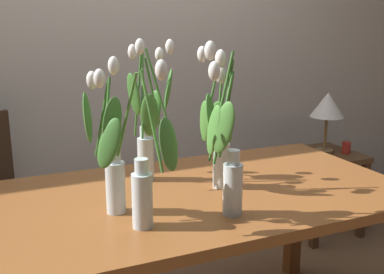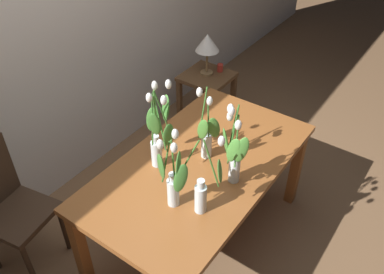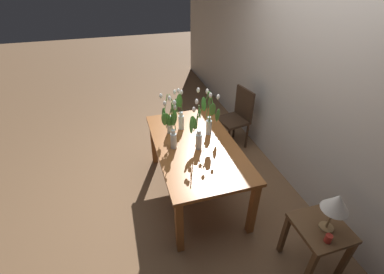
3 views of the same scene
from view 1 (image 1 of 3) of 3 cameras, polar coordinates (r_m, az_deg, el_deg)
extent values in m
cube|color=beige|center=(2.94, -9.61, 13.12)|extent=(9.00, 0.10, 2.70)
cube|color=brown|center=(1.84, 1.43, -7.19)|extent=(1.60, 0.90, 0.04)
cube|color=brown|center=(2.20, -21.84, -15.17)|extent=(0.07, 0.07, 0.70)
cube|color=brown|center=(2.64, 12.52, -9.39)|extent=(0.07, 0.07, 0.70)
cylinder|color=silver|center=(1.93, -5.75, -2.74)|extent=(0.07, 0.07, 0.18)
cylinder|color=silver|center=(1.90, -5.84, 0.58)|extent=(0.04, 0.04, 0.05)
cylinder|color=silver|center=(1.94, -5.73, -3.58)|extent=(0.06, 0.06, 0.11)
cylinder|color=#3D752D|center=(1.85, -6.70, 5.29)|extent=(0.05, 0.02, 0.33)
ellipsoid|color=white|center=(1.82, -7.39, 10.39)|extent=(0.04, 0.04, 0.06)
ellipsoid|color=#427F33|center=(1.81, -7.20, 5.26)|extent=(0.07, 0.08, 0.17)
cylinder|color=#3D752D|center=(1.92, -4.87, 5.36)|extent=(0.09, 0.06, 0.30)
ellipsoid|color=white|center=(1.94, -4.07, 10.15)|extent=(0.04, 0.04, 0.06)
ellipsoid|color=#427F33|center=(1.98, -4.74, 3.37)|extent=(0.08, 0.08, 0.18)
cylinder|color=#3D752D|center=(1.80, -6.14, 5.45)|extent=(0.05, 0.12, 0.34)
ellipsoid|color=white|center=(1.72, -6.47, 11.04)|extent=(0.04, 0.04, 0.06)
ellipsoid|color=#427F33|center=(1.77, -5.27, 2.70)|extent=(0.07, 0.06, 0.17)
cylinder|color=#3D752D|center=(1.87, -4.19, 5.71)|extent=(0.10, 0.04, 0.34)
ellipsoid|color=white|center=(1.85, -2.76, 11.11)|extent=(0.04, 0.04, 0.06)
ellipsoid|color=#427F33|center=(1.90, -2.95, 5.95)|extent=(0.07, 0.07, 0.17)
cylinder|color=silver|center=(1.49, -6.17, -7.86)|extent=(0.07, 0.07, 0.18)
cylinder|color=silver|center=(1.45, -6.29, -3.64)|extent=(0.04, 0.04, 0.05)
cylinder|color=silver|center=(1.50, -6.14, -8.92)|extent=(0.06, 0.06, 0.11)
cylinder|color=#478433|center=(1.38, -4.99, 1.91)|extent=(0.04, 0.09, 0.30)
ellipsoid|color=white|center=(1.32, -3.83, 8.28)|extent=(0.04, 0.04, 0.06)
ellipsoid|color=#427F33|center=(1.38, -2.91, -0.93)|extent=(0.10, 0.06, 0.18)
cylinder|color=#478433|center=(1.47, -8.10, 2.56)|extent=(0.05, 0.12, 0.29)
ellipsoid|color=white|center=(1.51, -9.69, 8.70)|extent=(0.04, 0.04, 0.06)
ellipsoid|color=#427F33|center=(1.50, -9.86, 1.74)|extent=(0.10, 0.05, 0.18)
cylinder|color=silver|center=(1.62, -9.44, -6.20)|extent=(0.07, 0.07, 0.18)
cylinder|color=silver|center=(1.58, -9.60, -2.29)|extent=(0.04, 0.04, 0.05)
cylinder|color=silver|center=(1.63, -9.40, -7.19)|extent=(0.06, 0.06, 0.11)
cylinder|color=#3D752D|center=(1.52, -10.53, 2.11)|extent=(0.05, 0.06, 0.27)
ellipsoid|color=white|center=(1.46, -11.40, 7.12)|extent=(0.04, 0.04, 0.06)
ellipsoid|color=#427F33|center=(1.48, -10.20, -0.79)|extent=(0.11, 0.07, 0.18)
cylinder|color=#3D752D|center=(1.56, -11.08, 2.15)|extent=(0.06, 0.03, 0.26)
ellipsoid|color=white|center=(1.54, -12.28, 6.89)|extent=(0.04, 0.04, 0.06)
ellipsoid|color=#427F33|center=(1.54, -12.80, 2.34)|extent=(0.06, 0.08, 0.17)
cylinder|color=silver|center=(1.59, 5.06, -6.50)|extent=(0.07, 0.07, 0.18)
cylinder|color=silver|center=(1.55, 5.15, -2.51)|extent=(0.04, 0.04, 0.05)
cylinder|color=silver|center=(1.60, 5.04, -7.51)|extent=(0.06, 0.06, 0.11)
cylinder|color=#3D752D|center=(1.48, 3.62, 3.72)|extent=(0.09, 0.01, 0.35)
ellipsoid|color=white|center=(1.44, 2.26, 10.64)|extent=(0.04, 0.04, 0.06)
ellipsoid|color=#4C8E38|center=(1.45, 2.71, 0.83)|extent=(0.03, 0.10, 0.18)
cylinder|color=#3D752D|center=(1.52, 4.23, 2.46)|extent=(0.04, 0.04, 0.28)
ellipsoid|color=white|center=(1.51, 3.59, 7.72)|extent=(0.04, 0.04, 0.06)
ellipsoid|color=#4C8E38|center=(1.51, 2.40, 2.24)|extent=(0.08, 0.09, 0.18)
cylinder|color=#3D752D|center=(1.46, 3.92, 2.42)|extent=(0.10, 0.06, 0.29)
ellipsoid|color=white|center=(1.40, 2.76, 8.15)|extent=(0.04, 0.04, 0.06)
ellipsoid|color=#4C8E38|center=(1.42, 3.90, 1.16)|extent=(0.08, 0.10, 0.18)
cylinder|color=#3D752D|center=(1.52, 4.21, 3.39)|extent=(0.04, 0.04, 0.33)
ellipsoid|color=white|center=(1.50, 3.56, 9.64)|extent=(0.04, 0.04, 0.06)
ellipsoid|color=#4C8E38|center=(1.51, 2.38, 1.77)|extent=(0.07, 0.10, 0.18)
cylinder|color=silver|center=(1.84, 3.66, -3.53)|extent=(0.07, 0.07, 0.18)
cylinder|color=silver|center=(1.81, 3.71, -0.05)|extent=(0.04, 0.04, 0.05)
cylinder|color=silver|center=(1.85, 3.64, -4.41)|extent=(0.06, 0.06, 0.11)
cylinder|color=#3D752D|center=(1.75, 3.38, 3.74)|extent=(0.05, 0.05, 0.26)
ellipsoid|color=white|center=(1.71, 3.13, 7.97)|extent=(0.04, 0.04, 0.06)
ellipsoid|color=#4C8E38|center=(1.71, 3.78, 1.76)|extent=(0.10, 0.07, 0.18)
cylinder|color=#3D752D|center=(1.76, 2.40, 4.86)|extent=(0.09, 0.01, 0.32)
ellipsoid|color=white|center=(1.72, 1.26, 10.21)|extent=(0.04, 0.04, 0.06)
ellipsoid|color=#4C8E38|center=(1.73, 1.57, 1.94)|extent=(0.04, 0.11, 0.18)
cylinder|color=#382619|center=(2.55, -19.29, -14.14)|extent=(0.04, 0.04, 0.43)
cylinder|color=#382619|center=(2.85, -21.14, -11.24)|extent=(0.04, 0.04, 0.43)
cube|color=brown|center=(3.16, 15.96, -2.23)|extent=(0.44, 0.44, 0.04)
cube|color=brown|center=(2.99, 15.08, -8.65)|extent=(0.04, 0.04, 0.51)
cube|color=brown|center=(3.23, 20.40, -7.34)|extent=(0.04, 0.04, 0.51)
cube|color=brown|center=(3.27, 10.93, -6.42)|extent=(0.04, 0.04, 0.51)
cube|color=brown|center=(3.50, 16.10, -5.41)|extent=(0.04, 0.04, 0.51)
cylinder|color=olive|center=(3.18, 16.06, -1.63)|extent=(0.12, 0.12, 0.02)
cylinder|color=olive|center=(3.15, 16.20, 0.46)|extent=(0.02, 0.02, 0.22)
cone|color=silver|center=(3.11, 16.44, 3.86)|extent=(0.22, 0.22, 0.16)
cylinder|color=#B72D23|center=(3.19, 18.55, -1.25)|extent=(0.06, 0.06, 0.07)
camera|label=2|loc=(1.48, -100.86, 47.19)|focal=38.20mm
camera|label=3|loc=(3.32, 55.88, 27.18)|focal=24.44mm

